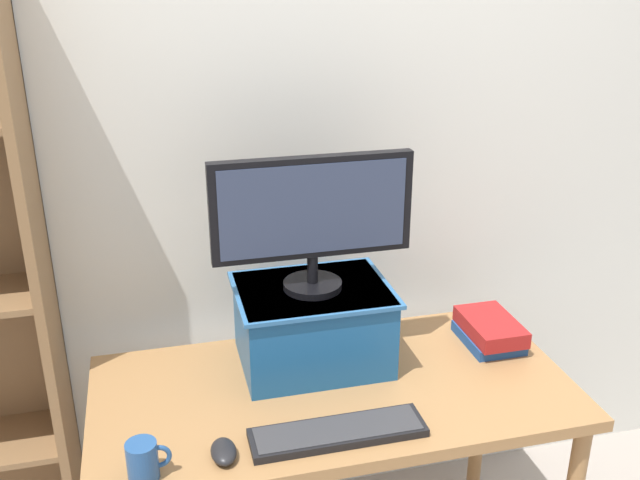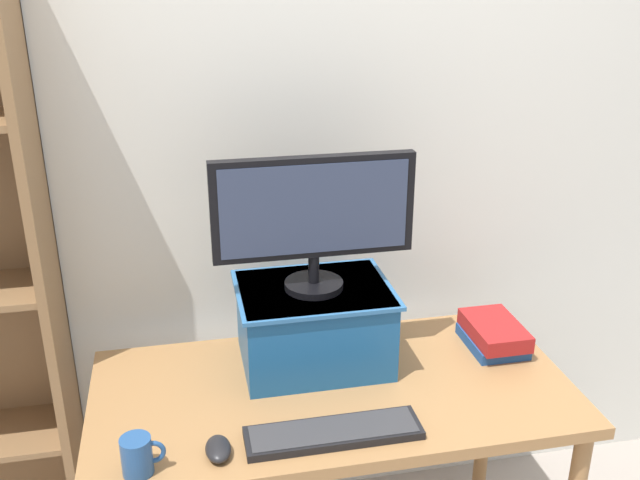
# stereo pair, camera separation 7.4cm
# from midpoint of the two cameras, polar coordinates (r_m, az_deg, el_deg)

# --- Properties ---
(back_wall) EXTENTS (7.00, 0.08, 2.60)m
(back_wall) POSITION_cam_midpoint_polar(r_m,az_deg,el_deg) (2.34, -0.78, 6.18)
(back_wall) COLOR silver
(back_wall) RESTS_ON ground_plane
(desk) EXTENTS (1.37, 0.68, 0.78)m
(desk) POSITION_cam_midpoint_polar(r_m,az_deg,el_deg) (2.14, 2.04, -13.62)
(desk) COLOR #9E7042
(desk) RESTS_ON ground_plane
(riser_box) EXTENTS (0.46, 0.35, 0.25)m
(riser_box) POSITION_cam_midpoint_polar(r_m,az_deg,el_deg) (2.15, 0.51, -6.68)
(riser_box) COLOR #195189
(riser_box) RESTS_ON desk
(computer_monitor) EXTENTS (0.58, 0.17, 0.40)m
(computer_monitor) POSITION_cam_midpoint_polar(r_m,az_deg,el_deg) (2.00, 0.55, 2.04)
(computer_monitor) COLOR black
(computer_monitor) RESTS_ON riser_box
(keyboard) EXTENTS (0.46, 0.12, 0.02)m
(keyboard) POSITION_cam_midpoint_polar(r_m,az_deg,el_deg) (1.90, 2.24, -15.17)
(keyboard) COLOR black
(keyboard) RESTS_ON desk
(computer_mouse) EXTENTS (0.06, 0.10, 0.04)m
(computer_mouse) POSITION_cam_midpoint_polar(r_m,az_deg,el_deg) (1.85, -6.97, -16.27)
(computer_mouse) COLOR black
(computer_mouse) RESTS_ON desk
(book_stack) EXTENTS (0.16, 0.24, 0.09)m
(book_stack) POSITION_cam_midpoint_polar(r_m,az_deg,el_deg) (2.34, 14.61, -7.33)
(book_stack) COLOR navy
(book_stack) RESTS_ON desk
(coffee_mug) EXTENTS (0.11, 0.07, 0.10)m
(coffee_mug) POSITION_cam_midpoint_polar(r_m,az_deg,el_deg) (1.81, -13.18, -16.46)
(coffee_mug) COLOR #234C84
(coffee_mug) RESTS_ON desk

